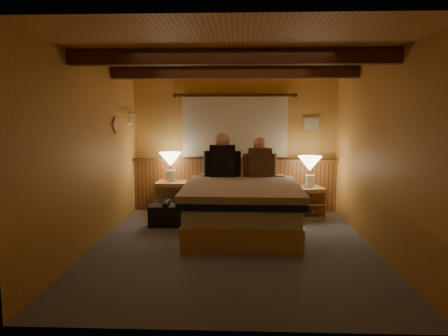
# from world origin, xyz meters

# --- Properties ---
(floor) EXTENTS (4.20, 4.20, 0.00)m
(floor) POSITION_xyz_m (0.00, 0.00, 0.00)
(floor) COLOR #565A67
(floor) RESTS_ON ground
(ceiling) EXTENTS (4.20, 4.20, 0.00)m
(ceiling) POSITION_xyz_m (0.00, 0.00, 2.40)
(ceiling) COLOR #D8A551
(ceiling) RESTS_ON wall_back
(wall_back) EXTENTS (3.60, 0.00, 3.60)m
(wall_back) POSITION_xyz_m (0.00, 2.10, 1.20)
(wall_back) COLOR #DA9C4E
(wall_back) RESTS_ON floor
(wall_left) EXTENTS (0.00, 4.20, 4.20)m
(wall_left) POSITION_xyz_m (-1.80, 0.00, 1.20)
(wall_left) COLOR #DA9C4E
(wall_left) RESTS_ON floor
(wall_right) EXTENTS (0.00, 4.20, 4.20)m
(wall_right) POSITION_xyz_m (1.80, 0.00, 1.20)
(wall_right) COLOR #DA9C4E
(wall_right) RESTS_ON floor
(wall_front) EXTENTS (3.60, 0.00, 3.60)m
(wall_front) POSITION_xyz_m (0.00, -2.10, 1.20)
(wall_front) COLOR #DA9C4E
(wall_front) RESTS_ON floor
(wainscot) EXTENTS (3.60, 0.23, 0.94)m
(wainscot) POSITION_xyz_m (0.00, 2.04, 0.49)
(wainscot) COLOR brown
(wainscot) RESTS_ON wall_back
(curtain_window) EXTENTS (2.18, 0.09, 1.11)m
(curtain_window) POSITION_xyz_m (0.00, 2.03, 1.52)
(curtain_window) COLOR #4A2712
(curtain_window) RESTS_ON wall_back
(ceiling_beams) EXTENTS (3.60, 1.65, 0.16)m
(ceiling_beams) POSITION_xyz_m (0.00, 0.15, 2.31)
(ceiling_beams) COLOR #4A2712
(ceiling_beams) RESTS_ON ceiling
(coat_rail) EXTENTS (0.05, 0.55, 0.24)m
(coat_rail) POSITION_xyz_m (-1.72, 1.58, 1.67)
(coat_rail) COLOR white
(coat_rail) RESTS_ON wall_left
(framed_print) EXTENTS (0.30, 0.04, 0.25)m
(framed_print) POSITION_xyz_m (1.35, 2.08, 1.55)
(framed_print) COLOR tan
(framed_print) RESTS_ON wall_back
(bed) EXTENTS (1.64, 2.10, 0.71)m
(bed) POSITION_xyz_m (0.13, 0.68, 0.37)
(bed) COLOR tan
(bed) RESTS_ON floor
(nightstand_left) EXTENTS (0.52, 0.47, 0.56)m
(nightstand_left) POSITION_xyz_m (-1.08, 1.74, 0.28)
(nightstand_left) COLOR tan
(nightstand_left) RESTS_ON floor
(nightstand_right) EXTENTS (0.55, 0.51, 0.52)m
(nightstand_right) POSITION_xyz_m (1.24, 1.53, 0.26)
(nightstand_right) COLOR tan
(nightstand_right) RESTS_ON floor
(lamp_left) EXTENTS (0.39, 0.39, 0.51)m
(lamp_left) POSITION_xyz_m (-1.11, 1.78, 0.92)
(lamp_left) COLOR white
(lamp_left) RESTS_ON nightstand_left
(lamp_right) EXTENTS (0.39, 0.39, 0.51)m
(lamp_right) POSITION_xyz_m (1.25, 1.57, 0.88)
(lamp_right) COLOR white
(lamp_right) RESTS_ON nightstand_right
(person_left) EXTENTS (0.60, 0.25, 0.73)m
(person_left) POSITION_xyz_m (-0.19, 1.38, 1.00)
(person_left) COLOR black
(person_left) RESTS_ON bed
(person_right) EXTENTS (0.55, 0.22, 0.66)m
(person_right) POSITION_xyz_m (0.42, 1.39, 0.97)
(person_right) COLOR #4A301D
(person_right) RESTS_ON bed
(duffel_bag) EXTENTS (0.54, 0.33, 0.39)m
(duffel_bag) POSITION_xyz_m (-1.03, 0.95, 0.17)
(duffel_bag) COLOR black
(duffel_bag) RESTS_ON floor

